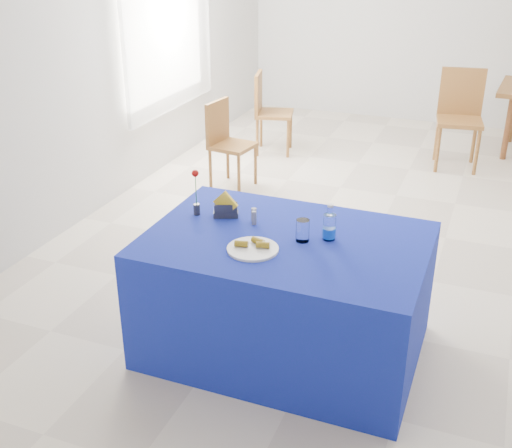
{
  "coord_description": "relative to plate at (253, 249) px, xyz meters",
  "views": [
    {
      "loc": [
        0.84,
        -5.06,
        2.4
      ],
      "look_at": [
        -0.31,
        -2.15,
        0.92
      ],
      "focal_mm": 45.0,
      "sensor_mm": 36.0,
      "label": 1
    }
  ],
  "objects": [
    {
      "name": "floor",
      "position": [
        0.33,
        2.15,
        -0.77
      ],
      "size": [
        7.0,
        7.0,
        0.0
      ],
      "primitive_type": "plane",
      "color": "beige",
      "rests_on": "ground"
    },
    {
      "name": "room_shell",
      "position": [
        0.33,
        2.15,
        0.98
      ],
      "size": [
        7.0,
        7.0,
        7.0
      ],
      "color": "silver",
      "rests_on": "ground"
    },
    {
      "name": "window_pane",
      "position": [
        -2.14,
        2.95,
        0.78
      ],
      "size": [
        0.04,
        1.5,
        1.6
      ],
      "primitive_type": "cube",
      "color": "white",
      "rests_on": "room_shell"
    },
    {
      "name": "curtain",
      "position": [
        -2.07,
        2.95,
        0.78
      ],
      "size": [
        0.04,
        1.75,
        1.85
      ],
      "primitive_type": "cube",
      "color": "white",
      "rests_on": "room_shell"
    },
    {
      "name": "plate",
      "position": [
        0.0,
        0.0,
        0.0
      ],
      "size": [
        0.29,
        0.29,
        0.01
      ],
      "primitive_type": "cylinder",
      "color": "white",
      "rests_on": "blue_table"
    },
    {
      "name": "drinking_glass",
      "position": [
        0.22,
        0.21,
        0.06
      ],
      "size": [
        0.08,
        0.08,
        0.13
      ],
      "primitive_type": "cylinder",
      "color": "white",
      "rests_on": "blue_table"
    },
    {
      "name": "salt_shaker",
      "position": [
        -0.13,
        0.35,
        0.04
      ],
      "size": [
        0.03,
        0.03,
        0.08
      ],
      "primitive_type": "cylinder",
      "color": "slate",
      "rests_on": "blue_table"
    },
    {
      "name": "pepper_shaker",
      "position": [
        -0.12,
        0.31,
        0.04
      ],
      "size": [
        0.03,
        0.03,
        0.08
      ],
      "primitive_type": "cylinder",
      "color": "slate",
      "rests_on": "blue_table"
    },
    {
      "name": "blue_table",
      "position": [
        0.12,
        0.21,
        -0.39
      ],
      "size": [
        1.6,
        1.1,
        0.76
      ],
      "color": "#102795",
      "rests_on": "floor"
    },
    {
      "name": "water_bottle",
      "position": [
        0.35,
        0.29,
        0.06
      ],
      "size": [
        0.08,
        0.08,
        0.21
      ],
      "color": "white",
      "rests_on": "blue_table"
    },
    {
      "name": "napkin_holder",
      "position": [
        -0.32,
        0.35,
        0.04
      ],
      "size": [
        0.16,
        0.11,
        0.17
      ],
      "color": "#36363B",
      "rests_on": "blue_table"
    },
    {
      "name": "rose_vase",
      "position": [
        -0.5,
        0.32,
        0.13
      ],
      "size": [
        0.04,
        0.04,
        0.29
      ],
      "color": "#25262A",
      "rests_on": "blue_table"
    },
    {
      "name": "chair_bg_left",
      "position": [
        0.74,
        4.05,
        -0.18
      ],
      "size": [
        0.52,
        0.52,
        1.03
      ],
      "rotation": [
        0.0,
        0.0,
        0.15
      ],
      "color": "olive",
      "rests_on": "floor"
    },
    {
      "name": "chair_win_a",
      "position": [
        -1.32,
        2.59,
        -0.28
      ],
      "size": [
        0.43,
        0.43,
        0.85
      ],
      "rotation": [
        0.0,
        0.0,
        1.43
      ],
      "color": "olive",
      "rests_on": "floor"
    },
    {
      "name": "chair_win_b",
      "position": [
        -1.31,
        3.71,
        -0.25
      ],
      "size": [
        0.49,
        0.49,
        0.9
      ],
      "rotation": [
        0.0,
        0.0,
        1.82
      ],
      "color": "olive",
      "rests_on": "floor"
    },
    {
      "name": "banana_pieces",
      "position": [
        -0.0,
        0.02,
        0.02
      ],
      "size": [
        0.2,
        0.12,
        0.03
      ],
      "color": "gold",
      "rests_on": "plate"
    }
  ]
}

